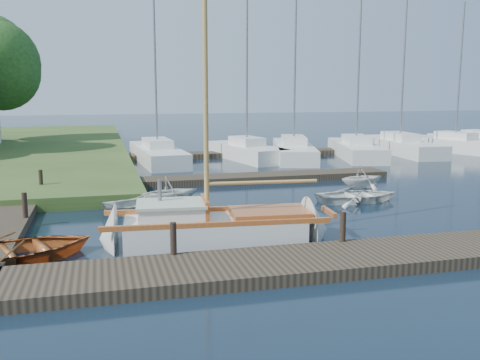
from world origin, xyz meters
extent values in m
plane|color=black|center=(0.00, 0.00, 0.00)|extent=(160.00, 160.00, 0.00)
cube|color=black|center=(0.00, -6.00, 0.15)|extent=(18.00, 2.20, 0.30)
cube|color=black|center=(-8.00, 2.00, 0.15)|extent=(2.20, 18.00, 0.30)
cube|color=black|center=(2.00, 6.50, 0.15)|extent=(14.00, 1.60, 0.30)
cube|color=black|center=(10.00, 16.00, 0.15)|extent=(30.00, 1.60, 0.30)
cylinder|color=black|center=(-3.00, -5.00, 0.70)|extent=(0.16, 0.16, 0.80)
cylinder|color=black|center=(1.50, -5.00, 0.70)|extent=(0.16, 0.16, 0.80)
cylinder|color=black|center=(-7.00, 0.00, 0.70)|extent=(0.16, 0.16, 0.80)
cylinder|color=black|center=(-7.00, 5.00, 0.70)|extent=(0.16, 0.16, 0.80)
cube|color=silver|center=(-1.60, -3.16, 0.23)|extent=(5.16, 2.44, 0.90)
cone|color=silver|center=(1.44, -3.44, 0.23)|extent=(1.47, 2.07, 1.96)
cone|color=silver|center=(-4.54, -2.90, 0.23)|extent=(1.17, 2.04, 1.96)
cube|color=brown|center=(-1.51, -2.23, 0.74)|extent=(6.19, 0.68, 0.14)
cube|color=brown|center=(-1.68, -4.10, 0.74)|extent=(6.19, 0.68, 0.14)
cube|color=brown|center=(1.79, -3.47, 0.74)|extent=(0.22, 1.11, 0.14)
cube|color=silver|center=(-2.79, -3.06, 0.90)|extent=(1.92, 1.56, 0.44)
cube|color=#B1C0AA|center=(-2.79, -3.06, 1.15)|extent=(2.03, 1.67, 0.08)
cube|color=brown|center=(-1.85, -3.14, 0.98)|extent=(0.25, 1.41, 0.60)
cylinder|color=slate|center=(-3.06, -2.73, 1.48)|extent=(0.12, 0.12, 0.60)
cube|color=brown|center=(0.00, -3.31, 0.78)|extent=(2.33, 1.69, 0.20)
cylinder|color=#A8833C|center=(-1.80, -3.15, 4.88)|extent=(0.14, 0.14, 8.40)
cylinder|color=#A8833C|center=(-0.20, -3.29, 1.68)|extent=(3.20, 0.39, 0.10)
imported|color=brown|center=(-6.75, -3.64, 0.39)|extent=(4.49, 3.85, 0.78)
imported|color=silver|center=(-2.78, 1.15, 0.38)|extent=(3.99, 3.10, 0.76)
imported|color=silver|center=(-2.15, 2.22, 0.59)|extent=(2.63, 2.42, 1.17)
imported|color=silver|center=(4.93, 0.84, 0.33)|extent=(3.26, 2.36, 0.66)
imported|color=silver|center=(6.54, 3.56, 0.55)|extent=(2.33, 2.08, 1.11)
cube|color=silver|center=(-1.32, 14.35, 0.45)|extent=(2.80, 8.81, 0.90)
cube|color=silver|center=(-1.32, 14.35, 1.15)|extent=(1.61, 3.13, 0.50)
cylinder|color=slate|center=(-1.32, 14.35, 5.50)|extent=(0.12, 0.12, 9.20)
cube|color=silver|center=(4.19, 14.23, 0.45)|extent=(3.58, 7.33, 0.90)
cube|color=silver|center=(4.19, 14.23, 1.15)|extent=(1.87, 2.69, 0.50)
cylinder|color=slate|center=(4.19, 14.23, 6.65)|extent=(0.12, 0.12, 11.50)
cube|color=silver|center=(7.22, 14.07, 0.45)|extent=(4.52, 9.16, 0.90)
cube|color=silver|center=(7.22, 14.07, 1.15)|extent=(2.19, 3.38, 0.50)
cylinder|color=slate|center=(7.22, 14.07, 6.30)|extent=(0.12, 0.12, 10.80)
cube|color=silver|center=(11.28, 13.55, 0.45)|extent=(4.18, 8.54, 0.90)
cube|color=silver|center=(11.28, 13.55, 1.15)|extent=(2.07, 3.14, 0.50)
cylinder|color=slate|center=(11.28, 13.55, 5.65)|extent=(0.12, 0.12, 9.51)
cube|color=silver|center=(15.24, 14.85, 0.45)|extent=(2.85, 9.25, 0.90)
cube|color=silver|center=(15.24, 14.85, 1.15)|extent=(1.63, 3.28, 0.50)
cylinder|color=slate|center=(15.24, 14.85, 5.96)|extent=(0.12, 0.12, 10.11)
cube|color=silver|center=(19.39, 14.54, 0.45)|extent=(4.47, 7.87, 0.90)
cube|color=silver|center=(19.39, 14.54, 1.15)|extent=(2.16, 2.95, 0.50)
cylinder|color=slate|center=(19.39, 14.54, 5.51)|extent=(0.12, 0.12, 9.21)
sphere|color=#1E4012|center=(-11.50, 25.70, 5.60)|extent=(5.71, 5.71, 5.71)
camera|label=1|loc=(-4.64, -17.60, 4.27)|focal=40.00mm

